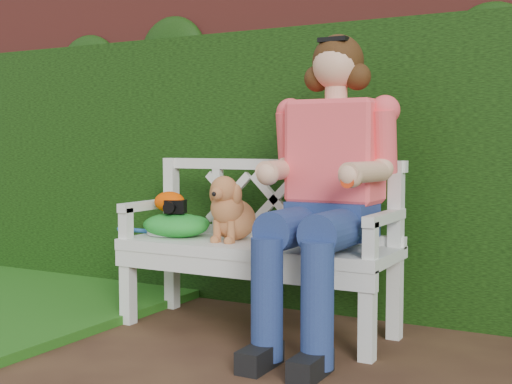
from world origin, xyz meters
The scene contains 9 objects.
brick_wall centered at (0.00, 1.90, 1.10)m, with size 10.00×0.30×2.20m, color maroon.
ivy_hedge centered at (0.00, 1.68, 0.85)m, with size 10.00×0.18×1.70m, color #225112.
garden_bench centered at (-0.39, 1.06, 0.24)m, with size 1.58×0.60×0.48m, color white, non-canonical shape.
seated_woman centered at (0.05, 1.04, 0.80)m, with size 0.68×0.90×1.60m, color #DB2C5B, non-canonical shape.
dog centered at (-0.54, 1.06, 0.66)m, with size 0.24×0.33×0.36m, color #995B3E, non-canonical shape.
tennis_racket centered at (-0.98, 1.08, 0.49)m, with size 0.56×0.23×0.03m, color white, non-canonical shape.
green_bag centered at (-0.91, 1.06, 0.55)m, with size 0.40×0.31×0.14m, color green, non-canonical shape.
camera_item centered at (-0.89, 1.04, 0.65)m, with size 0.11×0.08×0.08m, color black.
baseball_glove centered at (-0.95, 1.06, 0.68)m, with size 0.19×0.14×0.12m, color #E64500.
Camera 1 is at (1.34, -2.12, 1.00)m, focal length 48.00 mm.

